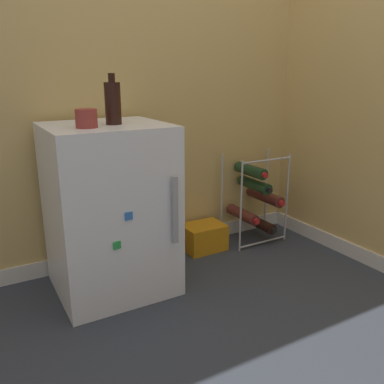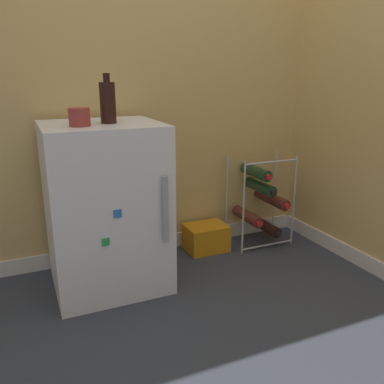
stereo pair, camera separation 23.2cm
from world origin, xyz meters
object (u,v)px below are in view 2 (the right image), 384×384
at_px(mini_fridge, 106,207).
at_px(fridge_top_cup, 79,117).
at_px(fridge_top_bottle, 108,102).
at_px(soda_box, 206,237).
at_px(wine_rack, 261,200).

distance_m(mini_fridge, fridge_top_cup, 0.49).
bearing_deg(mini_fridge, fridge_top_bottle, -41.60).
relative_size(soda_box, fridge_top_bottle, 1.11).
bearing_deg(soda_box, wine_rack, -5.19).
relative_size(wine_rack, fridge_top_cup, 6.15).
xyz_separation_m(mini_fridge, soda_box, (0.65, 0.16, -0.34)).
bearing_deg(fridge_top_cup, mini_fridge, 38.86).
distance_m(soda_box, fridge_top_bottle, 1.08).
height_order(soda_box, fridge_top_bottle, fridge_top_bottle).
bearing_deg(wine_rack, fridge_top_cup, -169.02).
bearing_deg(soda_box, fridge_top_bottle, -162.46).
xyz_separation_m(soda_box, fridge_top_cup, (-0.76, -0.25, 0.81)).
bearing_deg(fridge_top_cup, wine_rack, 10.98).
bearing_deg(fridge_top_bottle, soda_box, 17.54).
bearing_deg(wine_rack, mini_fridge, -172.71).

